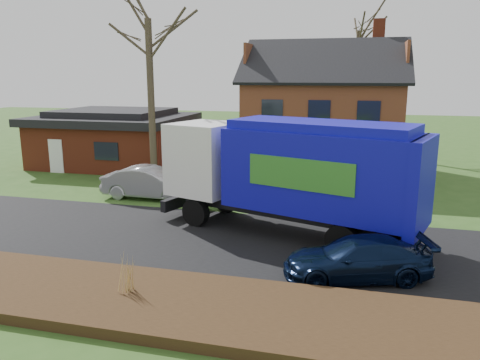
# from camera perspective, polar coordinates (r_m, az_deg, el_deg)

# --- Properties ---
(ground) EXTENTS (120.00, 120.00, 0.00)m
(ground) POSITION_cam_1_polar(r_m,az_deg,el_deg) (17.31, -0.47, -7.56)
(ground) COLOR #2C501A
(ground) RESTS_ON ground
(road) EXTENTS (80.00, 7.00, 0.02)m
(road) POSITION_cam_1_polar(r_m,az_deg,el_deg) (17.30, -0.47, -7.53)
(road) COLOR black
(road) RESTS_ON ground
(mulch_verge) EXTENTS (80.00, 3.50, 0.30)m
(mulch_verge) POSITION_cam_1_polar(r_m,az_deg,el_deg) (12.63, -6.81, -14.98)
(mulch_verge) COLOR black
(mulch_verge) RESTS_ON ground
(main_house) EXTENTS (12.95, 8.95, 9.26)m
(main_house) POSITION_cam_1_polar(r_m,az_deg,el_deg) (29.79, 9.24, 8.78)
(main_house) COLOR beige
(main_house) RESTS_ON ground
(ranch_house) EXTENTS (9.80, 8.20, 3.70)m
(ranch_house) POSITION_cam_1_polar(r_m,az_deg,el_deg) (33.18, -15.03, 5.05)
(ranch_house) COLOR #973921
(ranch_house) RESTS_ON ground
(garbage_truck) EXTENTS (10.57, 5.76, 4.38)m
(garbage_truck) POSITION_cam_1_polar(r_m,az_deg,el_deg) (17.58, 6.45, 1.24)
(garbage_truck) COLOR black
(garbage_truck) RESTS_ON ground
(silver_sedan) EXTENTS (4.73, 1.66, 1.56)m
(silver_sedan) POSITION_cam_1_polar(r_m,az_deg,el_deg) (23.51, -10.86, -0.33)
(silver_sedan) COLOR #9A9CA1
(silver_sedan) RESTS_ON ground
(navy_wagon) EXTENTS (4.70, 2.97, 1.27)m
(navy_wagon) POSITION_cam_1_polar(r_m,az_deg,el_deg) (14.59, 14.05, -9.26)
(navy_wagon) COLOR #0B1732
(navy_wagon) RESTS_ON ground
(tree_back) EXTENTS (3.96, 3.96, 12.54)m
(tree_back) POSITION_cam_1_polar(r_m,az_deg,el_deg) (38.16, 14.42, 19.06)
(tree_back) COLOR #3C3224
(tree_back) RESTS_ON ground
(grass_clump_mid) EXTENTS (0.39, 0.32, 1.09)m
(grass_clump_mid) POSITION_cam_1_polar(r_m,az_deg,el_deg) (13.09, -13.29, -10.85)
(grass_clump_mid) COLOR tan
(grass_clump_mid) RESTS_ON mulch_verge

